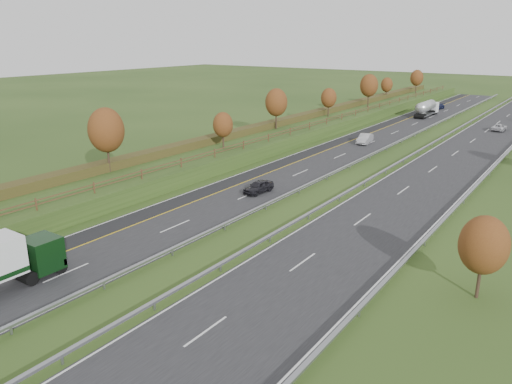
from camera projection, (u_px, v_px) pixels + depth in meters
ground at (371, 168)px, 69.17m from camera, size 400.00×400.00×0.00m
near_carriageway at (335, 154)px, 77.44m from camera, size 10.50×200.00×0.04m
far_carriageway at (444, 169)px, 68.46m from camera, size 10.50×200.00×0.04m
hard_shoulder at (314, 151)px, 79.48m from camera, size 3.00×200.00×0.04m
lane_markings at (374, 159)px, 73.86m from camera, size 26.75×200.00×0.01m
embankment_left at (266, 138)px, 84.23m from camera, size 12.00×200.00×2.00m
hedge_left at (256, 128)px, 84.86m from camera, size 2.20×180.00×1.10m
fence_left at (287, 131)px, 80.94m from camera, size 0.12×189.06×1.20m
median_barrier_near at (370, 155)px, 74.16m from camera, size 0.32×200.00×0.71m
median_barrier_far at (404, 159)px, 71.39m from camera, size 0.32×200.00×0.71m
outer_barrier_far at (490, 171)px, 65.13m from camera, size 0.32×200.00×0.71m
trees_left at (256, 109)px, 79.80m from camera, size 6.64×164.30×7.66m
road_tanker at (427, 108)px, 113.89m from camera, size 2.40×11.22×3.46m
car_dark_near at (259, 187)px, 57.86m from camera, size 2.09×4.34×1.43m
car_silver_mid at (365, 139)px, 84.78m from camera, size 2.34×5.14×1.64m
car_small_far at (438, 106)px, 125.33m from camera, size 2.42×4.70×1.30m
car_oncoming at (499, 127)px, 96.34m from camera, size 2.32×4.76×1.30m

